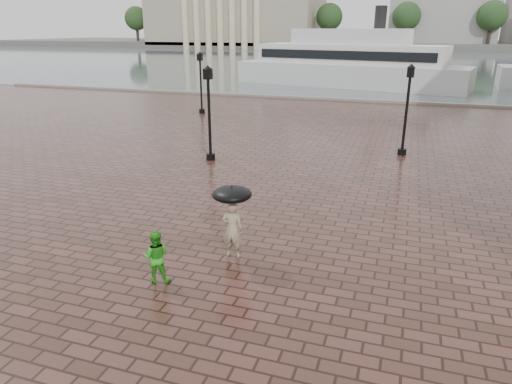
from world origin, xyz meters
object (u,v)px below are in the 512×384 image
(street_lamps, at_px, (262,99))
(child_pedestrian, at_px, (156,257))
(ferry_near, at_px, (350,63))
(adult_pedestrian, at_px, (233,229))

(street_lamps, relative_size, child_pedestrian, 11.01)
(ferry_near, bearing_deg, child_pedestrian, -76.48)
(street_lamps, bearing_deg, adult_pedestrian, -75.60)
(ferry_near, bearing_deg, street_lamps, -80.60)
(street_lamps, height_order, child_pedestrian, street_lamps)
(child_pedestrian, relative_size, ferry_near, 0.05)
(street_lamps, height_order, ferry_near, ferry_near)
(street_lamps, distance_m, adult_pedestrian, 15.09)
(ferry_near, bearing_deg, adult_pedestrian, -74.61)
(adult_pedestrian, bearing_deg, street_lamps, -80.23)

